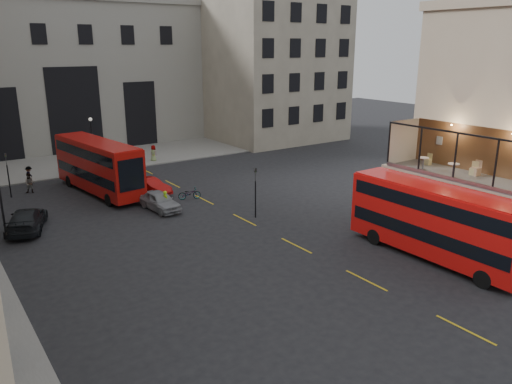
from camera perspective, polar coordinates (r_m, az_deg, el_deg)
ground at (r=29.68m, az=15.13°, el=-8.76°), size 140.00×140.00×0.00m
host_building_main at (r=35.61m, az=26.60°, el=7.37°), size 7.26×11.40×15.10m
host_frontage at (r=33.86m, az=22.56°, el=-2.21°), size 3.00×11.00×4.50m
cafe_floor at (r=33.25m, az=22.99°, el=1.55°), size 3.00×10.00×0.10m
gateway at (r=66.85m, az=-21.53°, el=12.80°), size 35.00×10.60×18.00m
building_right at (r=70.13m, az=0.98°, el=14.85°), size 16.60×18.60×20.00m
pavement_far at (r=58.18m, az=-19.12°, el=3.34°), size 40.00×12.00×0.12m
traffic_light_near at (r=36.52m, az=-0.06°, el=0.68°), size 0.16×0.20×3.80m
traffic_light_far at (r=46.32m, az=-26.54°, el=2.32°), size 0.16×0.20×3.80m
street_lamp_a at (r=36.45m, az=-27.08°, el=-1.26°), size 0.36×0.36×5.33m
street_lamp_b at (r=53.95m, az=-18.14°, el=5.00°), size 0.36×0.36×5.33m
bus_near at (r=31.28m, az=19.92°, el=-2.95°), size 2.70×11.15×4.44m
bus_far at (r=44.81m, az=-17.61°, el=3.06°), size 4.10×11.70×4.57m
car_a at (r=39.40m, az=-10.93°, el=-1.00°), size 2.14×4.47×1.47m
car_b at (r=43.83m, az=-11.99°, el=0.64°), size 2.65×4.37×1.36m
car_c at (r=37.96m, az=-24.71°, el=-2.88°), size 3.86×5.74×1.54m
bicycle at (r=41.83m, az=-7.62°, el=-0.17°), size 1.97×1.16×0.98m
cyclist at (r=39.04m, az=-10.28°, el=-1.02°), size 0.49×0.65×1.62m
pedestrian_a at (r=47.35m, az=-24.43°, el=0.92°), size 1.05×0.95×1.75m
pedestrian_b at (r=50.35m, az=-24.49°, el=1.74°), size 1.07×1.26×1.69m
pedestrian_c at (r=58.83m, az=-17.75°, el=4.39°), size 1.03×0.51×1.70m
pedestrian_d at (r=56.04m, az=-11.64°, el=4.33°), size 0.84×1.03×1.82m
cafe_table_mid at (r=32.63m, az=21.62°, el=2.56°), size 0.68×0.68×0.86m
cafe_table_far at (r=33.90m, az=18.57°, el=3.32°), size 0.66×0.66×0.83m
cafe_chair_b at (r=33.72m, az=23.62°, el=2.21°), size 0.50×0.50×0.84m
cafe_chair_c at (r=33.71m, az=23.83°, el=2.23°), size 0.50×0.50×0.94m
cafe_chair_d at (r=35.57m, az=19.06°, el=3.34°), size 0.39×0.39×0.77m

